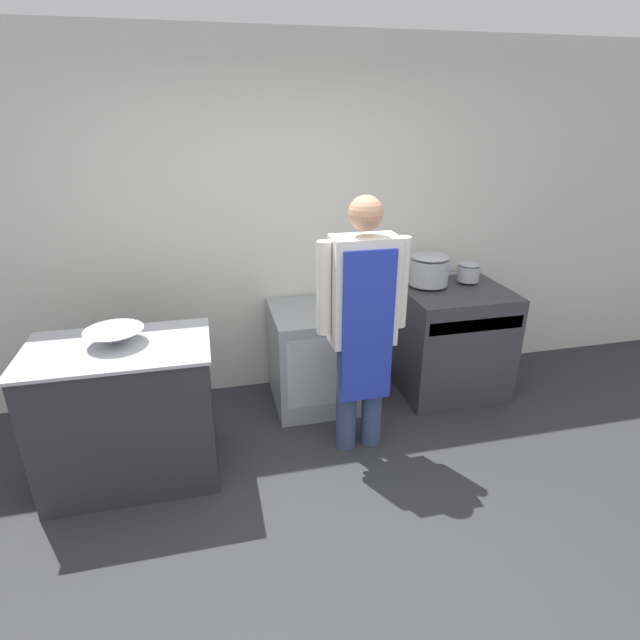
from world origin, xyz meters
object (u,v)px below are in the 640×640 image
(mixing_bowl, at_px, (115,336))
(sauce_pot, at_px, (469,272))
(stock_pot, at_px, (429,269))
(fridge_unit, at_px, (316,357))
(person_cook, at_px, (363,316))
(stove, at_px, (451,340))

(mixing_bowl, distance_m, sauce_pot, 2.69)
(stock_pot, relative_size, sauce_pot, 1.79)
(fridge_unit, xyz_separation_m, person_cook, (0.16, -0.64, 0.58))
(stove, relative_size, fridge_unit, 1.15)
(stove, xyz_separation_m, sauce_pot, (0.16, 0.13, 0.53))
(stove, bearing_deg, person_cook, -148.76)
(fridge_unit, xyz_separation_m, sauce_pot, (1.28, 0.07, 0.58))
(mixing_bowl, bearing_deg, stove, 11.72)
(fridge_unit, distance_m, stock_pot, 1.13)
(person_cook, xyz_separation_m, stock_pot, (0.77, 0.71, 0.05))
(fridge_unit, relative_size, stock_pot, 2.54)
(stove, height_order, stock_pot, stock_pot)
(person_cook, xyz_separation_m, mixing_bowl, (-1.49, 0.07, -0.02))
(person_cook, bearing_deg, mixing_bowl, 177.22)
(fridge_unit, relative_size, sauce_pot, 4.53)
(person_cook, xyz_separation_m, sauce_pot, (1.12, 0.71, 0.00))
(stove, bearing_deg, mixing_bowl, -168.28)
(stove, relative_size, stock_pot, 2.91)
(fridge_unit, relative_size, person_cook, 0.45)
(mixing_bowl, relative_size, stock_pot, 1.10)
(mixing_bowl, bearing_deg, fridge_unit, 22.93)
(stove, height_order, mixing_bowl, mixing_bowl)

